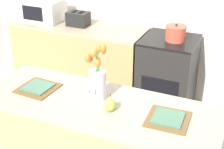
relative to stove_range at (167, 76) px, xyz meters
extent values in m
cube|color=tan|center=(-0.10, -1.60, 0.48)|extent=(1.80, 0.66, 0.03)
cube|color=tan|center=(-1.16, 0.00, -0.01)|extent=(1.68, 0.60, 0.88)
cube|color=tan|center=(-1.16, 0.00, 0.44)|extent=(1.68, 0.60, 0.03)
cube|color=black|center=(0.00, 0.00, -0.01)|extent=(0.60, 0.60, 0.89)
cube|color=black|center=(0.00, 0.00, 0.44)|extent=(0.60, 0.60, 0.02)
cube|color=black|center=(0.00, -0.30, -0.05)|extent=(0.42, 0.01, 0.29)
cylinder|color=silver|center=(-0.13, -1.54, 0.61)|extent=(0.12, 0.12, 0.23)
cylinder|color=#4C9342|center=(-0.11, -1.53, 0.72)|extent=(0.06, 0.02, 0.33)
ellipsoid|color=orange|center=(-0.09, -1.53, 0.90)|extent=(0.04, 0.04, 0.06)
cylinder|color=#4C9342|center=(-0.12, -1.52, 0.70)|extent=(0.04, 0.05, 0.30)
ellipsoid|color=orange|center=(-0.10, -1.50, 0.88)|extent=(0.04, 0.04, 0.06)
cylinder|color=#4C9342|center=(-0.14, -1.52, 0.70)|extent=(0.03, 0.10, 0.29)
ellipsoid|color=orange|center=(-0.15, -1.47, 0.87)|extent=(0.04, 0.04, 0.06)
cylinder|color=#4C9342|center=(-0.14, -1.53, 0.69)|extent=(0.04, 0.05, 0.28)
ellipsoid|color=orange|center=(-0.16, -1.50, 0.85)|extent=(0.03, 0.03, 0.05)
cylinder|color=#4C9342|center=(-0.16, -1.53, 0.67)|extent=(0.07, 0.01, 0.23)
ellipsoid|color=orange|center=(-0.19, -1.53, 0.81)|extent=(0.04, 0.04, 0.06)
cylinder|color=#4C9342|center=(-0.15, -1.56, 0.69)|extent=(0.06, 0.09, 0.26)
ellipsoid|color=orange|center=(-0.17, -1.60, 0.84)|extent=(0.05, 0.05, 0.07)
cylinder|color=#4C9342|center=(-0.13, -1.55, 0.72)|extent=(0.03, 0.13, 0.31)
ellipsoid|color=orange|center=(-0.12, -1.62, 0.89)|extent=(0.03, 0.03, 0.05)
cylinder|color=#4C9342|center=(-0.13, -1.55, 0.67)|extent=(0.03, 0.04, 0.23)
ellipsoid|color=orange|center=(-0.11, -1.56, 0.80)|extent=(0.04, 0.04, 0.07)
ellipsoid|color=#9EBC47|center=(0.02, -1.65, 0.54)|extent=(0.08, 0.08, 0.09)
cone|color=#9EBC47|center=(0.02, -1.65, 0.59)|extent=(0.04, 0.04, 0.04)
cylinder|color=brown|center=(0.02, -1.65, 0.62)|extent=(0.01, 0.01, 0.02)
cube|color=brown|center=(-0.63, -1.60, 0.50)|extent=(0.30, 0.30, 0.01)
cube|color=#477056|center=(-0.63, -1.60, 0.51)|extent=(0.21, 0.21, 0.01)
cube|color=brown|center=(0.43, -1.60, 0.50)|extent=(0.30, 0.30, 0.01)
cube|color=#477056|center=(0.43, -1.60, 0.51)|extent=(0.21, 0.21, 0.01)
cube|color=black|center=(-1.15, -0.01, 0.54)|extent=(0.26, 0.18, 0.17)
cube|color=black|center=(-1.20, -0.01, 0.63)|extent=(0.05, 0.11, 0.01)
cube|color=black|center=(-1.11, -0.01, 0.63)|extent=(0.05, 0.11, 0.01)
cube|color=black|center=(-1.29, -0.01, 0.57)|extent=(0.02, 0.02, 0.02)
cylinder|color=#CC4C38|center=(0.06, -0.02, 0.53)|extent=(0.22, 0.22, 0.15)
cylinder|color=#CC4C38|center=(0.06, -0.02, 0.61)|extent=(0.23, 0.23, 0.01)
sphere|color=black|center=(0.06, -0.02, 0.63)|extent=(0.02, 0.02, 0.02)
cube|color=white|center=(-1.65, 0.00, 0.59)|extent=(0.48, 0.36, 0.27)
cube|color=black|center=(-1.69, -0.18, 0.59)|extent=(0.29, 0.01, 0.18)
camera|label=1|loc=(0.87, -3.51, 1.81)|focal=55.00mm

